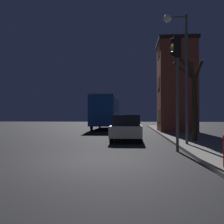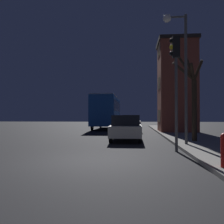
{
  "view_description": "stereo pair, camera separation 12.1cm",
  "coord_description": "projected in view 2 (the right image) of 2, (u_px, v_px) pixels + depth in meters",
  "views": [
    {
      "loc": [
        1.35,
        -8.08,
        1.47
      ],
      "look_at": [
        -0.13,
        9.22,
        1.78
      ],
      "focal_mm": 40.0,
      "sensor_mm": 36.0,
      "label": 1
    },
    {
      "loc": [
        1.47,
        -8.07,
        1.47
      ],
      "look_at": [
        -0.13,
        9.22,
        1.78
      ],
      "focal_mm": 40.0,
      "sensor_mm": 36.0,
      "label": 2
    }
  ],
  "objects": [
    {
      "name": "car_near_lane",
      "position": [
        126.0,
        128.0,
        14.93
      ],
      "size": [
        1.78,
        4.1,
        1.54
      ],
      "color": "beige",
      "rests_on": "ground"
    },
    {
      "name": "bare_tree",
      "position": [
        193.0,
        96.0,
        13.69
      ],
      "size": [
        1.63,
        1.51,
        4.68
      ],
      "color": "#2D2319",
      "rests_on": "sidewalk"
    },
    {
      "name": "car_mid_lane",
      "position": [
        131.0,
        123.0,
        23.91
      ],
      "size": [
        1.78,
        4.07,
        1.6
      ],
      "color": "#B7BABF",
      "rests_on": "ground"
    },
    {
      "name": "streetlamp",
      "position": [
        179.0,
        56.0,
        12.23
      ],
      "size": [
        1.17,
        0.41,
        6.4
      ],
      "color": "#4C4C4C",
      "rests_on": "sidewalk"
    },
    {
      "name": "bus",
      "position": [
        107.0,
        110.0,
        29.15
      ],
      "size": [
        2.52,
        9.86,
        3.77
      ],
      "color": "#194793",
      "rests_on": "ground"
    },
    {
      "name": "brick_building",
      "position": [
        177.0,
        86.0,
        22.59
      ],
      "size": [
        3.4,
        3.84,
        8.22
      ],
      "color": "brown",
      "rests_on": "sidewalk"
    },
    {
      "name": "traffic_light",
      "position": [
        175.0,
        69.0,
        10.48
      ],
      "size": [
        0.43,
        0.24,
        4.85
      ],
      "color": "#4C4C4C",
      "rests_on": "ground"
    },
    {
      "name": "ground_plane",
      "position": [
        90.0,
        161.0,
        8.15
      ],
      "size": [
        120.0,
        120.0,
        0.0
      ],
      "primitive_type": "plane",
      "color": "black"
    }
  ]
}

